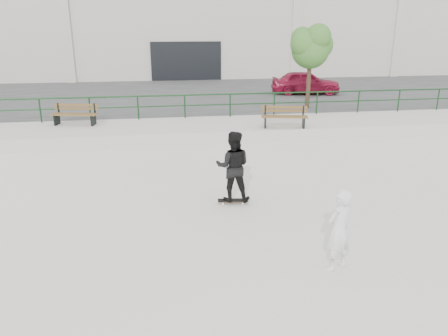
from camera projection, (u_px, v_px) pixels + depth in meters
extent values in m
plane|color=beige|center=(267.00, 244.00, 9.30)|extent=(120.00, 120.00, 0.00)
cube|color=beige|center=(212.00, 130.00, 18.12)|extent=(30.00, 3.00, 0.50)
cube|color=#353535|center=(194.00, 97.00, 26.09)|extent=(60.00, 14.00, 0.50)
cylinder|color=#153C1A|center=(208.00, 95.00, 18.94)|extent=(28.00, 0.06, 0.06)
cylinder|color=#153C1A|center=(208.00, 105.00, 19.09)|extent=(28.00, 0.05, 0.05)
cylinder|color=#153C1A|center=(40.00, 111.00, 18.10)|extent=(0.06, 0.06, 1.00)
cylinder|color=#153C1A|center=(90.00, 109.00, 18.39)|extent=(0.06, 0.06, 1.00)
cylinder|color=#153C1A|center=(138.00, 108.00, 18.67)|extent=(0.06, 0.06, 1.00)
cylinder|color=#153C1A|center=(185.00, 107.00, 18.96)|extent=(0.06, 0.06, 1.00)
cylinder|color=#153C1A|center=(230.00, 105.00, 19.25)|extent=(0.06, 0.06, 1.00)
cylinder|color=#153C1A|center=(274.00, 104.00, 19.53)|extent=(0.06, 0.06, 1.00)
cylinder|color=#153C1A|center=(317.00, 103.00, 19.82)|extent=(0.06, 0.06, 1.00)
cylinder|color=#153C1A|center=(358.00, 102.00, 20.10)|extent=(0.06, 0.06, 1.00)
cylinder|color=#153C1A|center=(399.00, 101.00, 20.39)|extent=(0.06, 0.06, 1.00)
cylinder|color=#153C1A|center=(438.00, 100.00, 20.68)|extent=(0.06, 0.06, 1.00)
cube|color=beige|center=(179.00, 28.00, 38.02)|extent=(44.00, 16.00, 8.00)
cube|color=black|center=(186.00, 65.00, 31.24)|extent=(5.00, 0.15, 3.20)
cube|color=beige|center=(68.00, 44.00, 29.57)|extent=(0.60, 0.25, 6.20)
cube|color=beige|center=(295.00, 42.00, 31.86)|extent=(0.60, 0.25, 6.20)
cube|color=beige|center=(397.00, 41.00, 33.01)|extent=(0.60, 0.25, 6.20)
cube|color=brown|center=(73.00, 115.00, 17.54)|extent=(1.81, 0.50, 0.04)
cube|color=brown|center=(75.00, 114.00, 17.71)|extent=(1.81, 0.50, 0.04)
cube|color=brown|center=(76.00, 113.00, 17.88)|extent=(1.81, 0.50, 0.04)
cube|color=brown|center=(76.00, 108.00, 17.90)|extent=(1.80, 0.42, 0.10)
cube|color=brown|center=(76.00, 105.00, 17.85)|extent=(1.80, 0.42, 0.10)
cube|color=black|center=(57.00, 119.00, 17.82)|extent=(0.17, 0.51, 0.43)
cube|color=black|center=(58.00, 108.00, 17.94)|extent=(0.07, 0.06, 0.43)
cube|color=black|center=(93.00, 120.00, 17.74)|extent=(0.17, 0.51, 0.43)
cube|color=black|center=(95.00, 109.00, 17.86)|extent=(0.07, 0.06, 0.43)
cube|color=brown|center=(285.00, 118.00, 17.10)|extent=(1.80, 0.50, 0.04)
cube|color=brown|center=(284.00, 117.00, 17.27)|extent=(1.80, 0.50, 0.04)
cube|color=brown|center=(284.00, 116.00, 17.44)|extent=(1.80, 0.50, 0.04)
cube|color=brown|center=(284.00, 111.00, 17.46)|extent=(1.79, 0.42, 0.10)
cube|color=brown|center=(284.00, 107.00, 17.41)|extent=(1.79, 0.42, 0.10)
cube|color=black|center=(265.00, 122.00, 17.38)|extent=(0.16, 0.51, 0.42)
cube|color=black|center=(265.00, 110.00, 17.50)|extent=(0.07, 0.06, 0.42)
cube|color=black|center=(303.00, 122.00, 17.30)|extent=(0.16, 0.51, 0.42)
cube|color=black|center=(303.00, 111.00, 17.42)|extent=(0.07, 0.06, 0.42)
cylinder|color=#4B3B25|center=(308.00, 83.00, 21.03)|extent=(0.20, 0.20, 2.37)
sphere|color=#2C6E28|center=(310.00, 50.00, 20.53)|extent=(1.78, 1.78, 1.78)
sphere|color=#2C6E28|center=(319.00, 45.00, 20.82)|extent=(1.38, 1.38, 1.38)
sphere|color=#2C6E28|center=(304.00, 43.00, 20.19)|extent=(1.28, 1.28, 1.28)
sphere|color=#2C6E28|center=(318.00, 37.00, 20.00)|extent=(1.18, 1.18, 1.18)
sphere|color=#2C6E28|center=(302.00, 38.00, 20.70)|extent=(1.08, 1.08, 1.08)
imported|color=maroon|center=(305.00, 82.00, 25.38)|extent=(4.13, 2.21, 1.34)
cube|color=black|center=(233.00, 200.00, 11.36)|extent=(0.80, 0.28, 0.02)
cube|color=brown|center=(233.00, 201.00, 11.37)|extent=(0.80, 0.28, 0.01)
cube|color=#9A9A9F|center=(223.00, 202.00, 11.37)|extent=(0.08, 0.17, 0.03)
cube|color=#9A9A9F|center=(243.00, 201.00, 11.39)|extent=(0.08, 0.17, 0.03)
cylinder|color=#F0E5C8|center=(223.00, 204.00, 11.28)|extent=(0.06, 0.03, 0.06)
cylinder|color=#F0E5C8|center=(223.00, 201.00, 11.46)|extent=(0.06, 0.03, 0.06)
cylinder|color=#F0E5C8|center=(243.00, 203.00, 11.30)|extent=(0.06, 0.03, 0.06)
cylinder|color=#F0E5C8|center=(242.00, 201.00, 11.48)|extent=(0.06, 0.03, 0.06)
imported|color=black|center=(233.00, 166.00, 11.07)|extent=(1.01, 0.86, 1.83)
imported|color=white|center=(339.00, 230.00, 8.12)|extent=(0.71, 0.61, 1.63)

